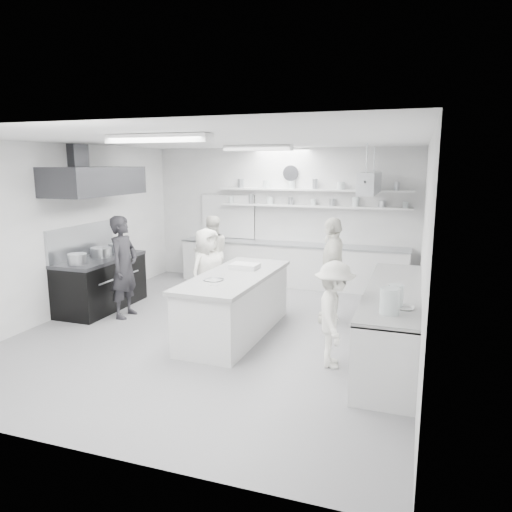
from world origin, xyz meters
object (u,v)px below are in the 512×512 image
(prep_island, at_px, (235,306))
(right_counter, at_px, (392,324))
(back_counter, at_px, (291,265))
(cook_back, at_px, (212,253))
(stove, at_px, (101,284))
(cook_stove, at_px, (124,267))

(prep_island, bearing_deg, right_counter, -1.29)
(back_counter, bearing_deg, right_counter, -55.35)
(right_counter, height_order, prep_island, right_counter)
(prep_island, xyz_separation_m, cook_back, (-1.48, 2.42, 0.33))
(stove, distance_m, right_counter, 5.28)
(cook_back, bearing_deg, back_counter, 178.87)
(stove, distance_m, prep_island, 2.89)
(back_counter, bearing_deg, stove, -136.01)
(back_counter, height_order, right_counter, right_counter)
(prep_island, bearing_deg, cook_back, 123.13)
(stove, distance_m, cook_stove, 0.88)
(right_counter, relative_size, prep_island, 1.33)
(stove, bearing_deg, prep_island, -9.47)
(cook_stove, bearing_deg, right_counter, -95.42)
(stove, relative_size, cook_back, 1.14)
(prep_island, height_order, cook_back, cook_back)
(back_counter, xyz_separation_m, right_counter, (2.35, -3.40, 0.01))
(prep_island, distance_m, cook_back, 2.85)
(right_counter, bearing_deg, back_counter, 124.65)
(back_counter, relative_size, cook_back, 3.16)
(back_counter, bearing_deg, cook_stove, -125.46)
(right_counter, bearing_deg, cook_stove, 175.94)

